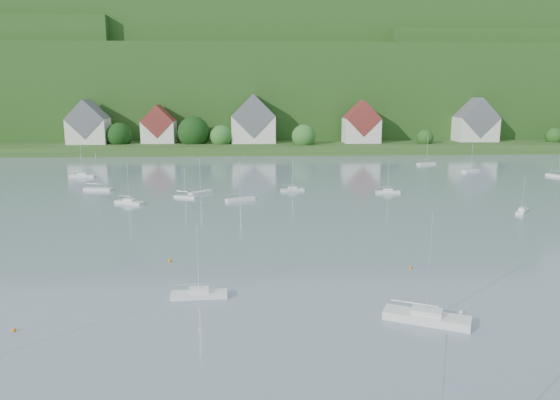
# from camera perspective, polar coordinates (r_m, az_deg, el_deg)

# --- Properties ---
(far_shore_strip) EXTENTS (600.00, 60.00, 3.00)m
(far_shore_strip) POSITION_cam_1_polar(r_m,az_deg,el_deg) (210.12, -4.24, 6.10)
(far_shore_strip) COLOR #274E1D
(far_shore_strip) RESTS_ON ground
(forested_ridge) EXTENTS (620.00, 181.22, 69.89)m
(forested_ridge) POSITION_cam_1_polar(r_m,az_deg,el_deg) (277.75, -3.91, 11.83)
(forested_ridge) COLOR #194516
(forested_ridge) RESTS_ON ground
(village_building_0) EXTENTS (14.00, 10.40, 16.00)m
(village_building_0) POSITION_cam_1_polar(r_m,az_deg,el_deg) (205.37, -20.02, 7.57)
(village_building_0) COLOR silver
(village_building_0) RESTS_ON far_shore_strip
(village_building_1) EXTENTS (12.00, 9.36, 14.00)m
(village_building_1) POSITION_cam_1_polar(r_m,az_deg,el_deg) (201.55, -12.97, 7.69)
(village_building_1) COLOR silver
(village_building_1) RESTS_ON far_shore_strip
(village_building_2) EXTENTS (16.00, 11.44, 18.00)m
(village_building_2) POSITION_cam_1_polar(r_m,az_deg,el_deg) (197.44, -2.89, 8.33)
(village_building_2) COLOR silver
(village_building_2) RESTS_ON far_shore_strip
(village_building_3) EXTENTS (13.00, 10.40, 15.50)m
(village_building_3) POSITION_cam_1_polar(r_m,az_deg,el_deg) (199.59, 8.79, 8.00)
(village_building_3) COLOR silver
(village_building_3) RESTS_ON far_shore_strip
(village_building_4) EXTENTS (15.00, 10.40, 16.50)m
(village_building_4) POSITION_cam_1_polar(r_m,az_deg,el_deg) (216.93, 20.41, 7.74)
(village_building_4) COLOR silver
(village_building_4) RESTS_ON far_shore_strip
(near_sailboat_3) EXTENTS (5.97, 1.91, 7.97)m
(near_sailboat_3) POSITION_cam_1_polar(r_m,az_deg,el_deg) (56.95, -8.74, -9.96)
(near_sailboat_3) COLOR white
(near_sailboat_3) RESTS_ON ground
(near_sailboat_4) EXTENTS (8.14, 5.43, 10.74)m
(near_sailboat_4) POSITION_cam_1_polar(r_m,az_deg,el_deg) (52.49, 15.57, -12.08)
(near_sailboat_4) COLOR white
(near_sailboat_4) RESTS_ON ground
(mooring_buoy_0) EXTENTS (0.39, 0.39, 0.39)m
(mooring_buoy_0) POSITION_cam_1_polar(r_m,az_deg,el_deg) (54.65, -26.83, -12.57)
(mooring_buoy_0) COLOR orange
(mooring_buoy_0) RESTS_ON ground
(mooring_buoy_1) EXTENTS (0.46, 0.46, 0.46)m
(mooring_buoy_1) POSITION_cam_1_polar(r_m,az_deg,el_deg) (55.52, 19.00, -11.55)
(mooring_buoy_1) COLOR silver
(mooring_buoy_1) RESTS_ON ground
(mooring_buoy_2) EXTENTS (0.40, 0.40, 0.40)m
(mooring_buoy_2) POSITION_cam_1_polar(r_m,az_deg,el_deg) (67.21, 13.94, -7.19)
(mooring_buoy_2) COLOR orange
(mooring_buoy_2) RESTS_ON ground
(mooring_buoy_3) EXTENTS (0.46, 0.46, 0.46)m
(mooring_buoy_3) POSITION_cam_1_polar(r_m,az_deg,el_deg) (69.16, -11.84, -6.55)
(mooring_buoy_3) COLOR orange
(mooring_buoy_3) RESTS_ON ground
(far_sailboat_cluster) EXTENTS (205.38, 72.22, 8.71)m
(far_sailboat_cluster) POSITION_cam_1_polar(r_m,az_deg,el_deg) (127.81, -1.15, 2.15)
(far_sailboat_cluster) COLOR white
(far_sailboat_cluster) RESTS_ON ground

